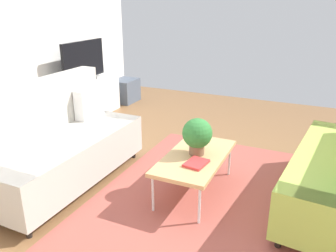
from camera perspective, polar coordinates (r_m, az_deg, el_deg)
ground_plane at (r=3.73m, az=3.40°, el=-10.42°), size 7.68×7.68×0.00m
area_rug at (r=3.59m, az=7.14°, el=-11.74°), size 2.90×2.20×0.01m
couch_beige at (r=3.88m, az=-17.68°, el=-2.87°), size 1.91×0.86×1.10m
coffee_table at (r=3.50m, az=4.54°, el=-5.29°), size 1.10×0.56×0.42m
tv_console at (r=5.98m, az=-13.43°, el=4.38°), size 1.40×0.44×0.64m
tv at (r=5.84m, az=-13.78°, el=10.34°), size 1.00×0.20×0.64m
storage_trunk at (r=6.82m, az=-7.08°, el=5.85°), size 0.52×0.40×0.44m
potted_plant at (r=3.44m, az=4.86°, el=-1.42°), size 0.30×0.30×0.38m
table_book_0 at (r=3.31m, az=4.70°, el=-6.17°), size 0.26×0.21×0.02m
vase_0 at (r=5.49m, az=-17.88°, el=6.90°), size 0.09×0.09×0.17m
bottle_0 at (r=5.54m, az=-16.18°, el=7.30°), size 0.04×0.04×0.19m
bottle_1 at (r=5.60m, az=-15.59°, el=7.65°), size 0.05×0.05×0.22m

